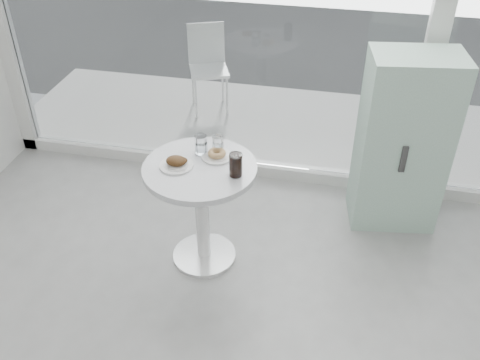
% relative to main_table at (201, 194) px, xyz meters
% --- Properties ---
extents(main_table, '(0.72, 0.72, 0.77)m').
position_rel_main_table_xyz_m(main_table, '(0.00, 0.00, 0.00)').
color(main_table, white).
rests_on(main_table, ground).
extents(patio_deck, '(5.60, 1.60, 0.05)m').
position_rel_main_table_xyz_m(patio_deck, '(0.50, 1.90, -0.53)').
color(patio_deck, silver).
rests_on(patio_deck, ground).
extents(mint_cabinet, '(0.66, 0.49, 1.31)m').
position_rel_main_table_xyz_m(mint_cabinet, '(1.27, 0.74, 0.11)').
color(mint_cabinet, '#93BBA3').
rests_on(mint_cabinet, ground).
extents(patio_chair, '(0.47, 0.47, 0.84)m').
position_rel_main_table_xyz_m(patio_chair, '(-0.52, 2.13, -0.03)').
color(patio_chair, white).
rests_on(patio_chair, patio_deck).
extents(plate_fritter, '(0.21, 0.21, 0.07)m').
position_rel_main_table_xyz_m(plate_fritter, '(-0.14, -0.03, 0.25)').
color(plate_fritter, white).
rests_on(plate_fritter, main_table).
extents(plate_donut, '(0.20, 0.20, 0.05)m').
position_rel_main_table_xyz_m(plate_donut, '(0.08, 0.12, 0.24)').
color(plate_donut, white).
rests_on(plate_donut, main_table).
extents(water_tumbler_a, '(0.08, 0.08, 0.13)m').
position_rel_main_table_xyz_m(water_tumbler_a, '(-0.03, 0.15, 0.28)').
color(water_tumbler_a, white).
rests_on(water_tumbler_a, main_table).
extents(water_tumbler_b, '(0.07, 0.07, 0.12)m').
position_rel_main_table_xyz_m(water_tumbler_b, '(0.07, 0.18, 0.27)').
color(water_tumbler_b, white).
rests_on(water_tumbler_b, main_table).
extents(cola_glass, '(0.08, 0.08, 0.15)m').
position_rel_main_table_xyz_m(cola_glass, '(0.24, -0.05, 0.29)').
color(cola_glass, white).
rests_on(cola_glass, main_table).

